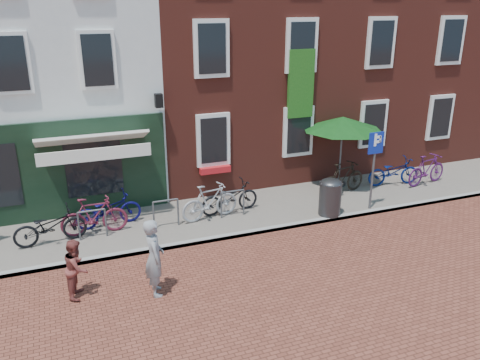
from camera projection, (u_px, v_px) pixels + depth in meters
name	position (u px, v px, depth m)	size (l,w,h in m)	color
ground	(231.00, 239.00, 13.48)	(80.00, 80.00, 0.00)	brown
sidewalk	(245.00, 212.00, 15.11)	(24.00, 3.00, 0.10)	slate
building_stucco	(17.00, 53.00, 16.39)	(8.00, 8.00, 9.00)	silver
building_brick_mid	(216.00, 33.00, 18.58)	(6.00, 8.00, 10.00)	maroon
building_brick_right	(352.00, 30.00, 20.60)	(6.00, 8.00, 10.00)	maroon
filler_right	(471.00, 38.00, 22.95)	(7.00, 8.00, 9.00)	maroon
litter_bin	(330.00, 195.00, 14.59)	(0.66, 0.66, 1.20)	#333336
parking_sign	(375.00, 157.00, 14.65)	(0.50, 0.08, 2.43)	#4C4C4F
parasol	(343.00, 121.00, 16.41)	(2.72, 2.72, 2.51)	#4C4C4F
woman	(154.00, 257.00, 10.70)	(0.65, 0.43, 1.78)	gray
boy	(77.00, 268.00, 10.70)	(0.66, 0.51, 1.35)	brown
bicycle_0	(50.00, 226.00, 12.89)	(0.64, 1.85, 0.97)	black
bicycle_1	(94.00, 216.00, 13.38)	(0.51, 1.79, 1.08)	maroon
bicycle_2	(109.00, 210.00, 13.91)	(0.64, 1.85, 0.97)	#0C094C
bicycle_3	(210.00, 202.00, 14.33)	(0.51, 1.79, 1.08)	#9C9C9E
bicycle_4	(230.00, 197.00, 14.79)	(0.64, 1.85, 0.97)	black
bicycle_5	(343.00, 178.00, 16.24)	(0.51, 1.79, 1.08)	black
bicycle_6	(393.00, 171.00, 17.02)	(0.64, 1.85, 0.97)	#051553
bicycle_7	(427.00, 170.00, 17.05)	(0.51, 1.79, 1.08)	#45144A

